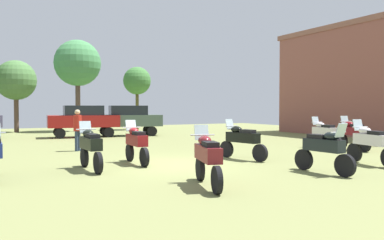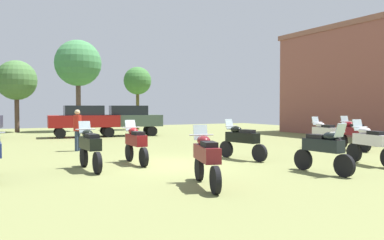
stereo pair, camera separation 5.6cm
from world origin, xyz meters
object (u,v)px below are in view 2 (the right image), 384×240
at_px(tree_1, 78,64).
at_px(motorcycle_1, 353,133).
at_px(motorcycle_7, 324,133).
at_px(motorcycle_4, 370,143).
at_px(motorcycle_11, 136,143).
at_px(motorcycle_2, 323,149).
at_px(motorcycle_12, 90,146).
at_px(tree_6, 138,81).
at_px(person_2, 77,127).
at_px(motorcycle_13, 242,140).
at_px(car_4, 128,118).
at_px(tree_8, 16,81).
at_px(motorcycle_9, 206,157).
at_px(car_2, 84,119).

bearing_deg(tree_1, motorcycle_1, -68.38).
height_order(motorcycle_7, tree_1, tree_1).
bearing_deg(motorcycle_4, tree_1, 112.27).
bearing_deg(motorcycle_11, motorcycle_2, -45.77).
bearing_deg(motorcycle_12, tree_6, 64.53).
distance_m(motorcycle_11, tree_6, 20.22).
bearing_deg(tree_1, person_2, -102.59).
height_order(motorcycle_4, motorcycle_11, motorcycle_4).
xyz_separation_m(motorcycle_13, person_2, (-4.65, 5.64, 0.34)).
height_order(motorcycle_2, motorcycle_12, same).
xyz_separation_m(motorcycle_11, car_4, (4.06, 12.31, 0.45)).
bearing_deg(motorcycle_4, tree_6, 100.17).
height_order(motorcycle_11, tree_6, tree_6).
distance_m(motorcycle_4, tree_8, 25.47).
xyz_separation_m(motorcycle_13, car_4, (0.29, 13.14, 0.45)).
bearing_deg(tree_8, motorcycle_2, -75.67).
xyz_separation_m(motorcycle_4, tree_6, (0.38, 22.58, 3.33)).
bearing_deg(person_2, motorcycle_12, 39.18).
height_order(motorcycle_11, tree_1, tree_1).
bearing_deg(motorcycle_9, tree_8, 112.24).
distance_m(car_4, tree_8, 10.02).
relative_size(motorcycle_2, motorcycle_13, 0.94).
bearing_deg(motorcycle_9, car_4, 93.73).
xyz_separation_m(motorcycle_4, motorcycle_7, (2.55, 4.34, -0.02)).
height_order(motorcycle_12, tree_1, tree_1).
bearing_deg(motorcycle_9, car_2, 103.36).
xyz_separation_m(car_4, tree_6, (3.04, 6.32, 2.89)).
relative_size(motorcycle_4, tree_1, 0.31).
height_order(motorcycle_11, motorcycle_12, motorcycle_12).
bearing_deg(motorcycle_2, tree_6, -100.70).
height_order(motorcycle_11, person_2, person_2).
xyz_separation_m(motorcycle_2, tree_6, (3.04, 23.06, 3.34)).
bearing_deg(tree_8, car_2, -65.20).
xyz_separation_m(motorcycle_2, car_2, (-2.86, 16.99, 0.45)).
bearing_deg(car_4, tree_1, 26.19).
distance_m(motorcycle_9, motorcycle_12, 4.24).
relative_size(motorcycle_7, motorcycle_12, 0.99).
distance_m(car_4, tree_6, 7.59).
bearing_deg(tree_6, motorcycle_11, -110.85).
distance_m(motorcycle_7, tree_8, 22.66).
relative_size(motorcycle_12, tree_6, 0.41).
distance_m(motorcycle_7, motorcycle_9, 10.31).
bearing_deg(tree_6, motorcycle_9, -106.78).
bearing_deg(motorcycle_9, tree_1, 101.73).
distance_m(motorcycle_1, person_2, 12.13).
relative_size(motorcycle_11, tree_6, 0.40).
relative_size(person_2, tree_8, 0.33).
height_order(motorcycle_2, tree_6, tree_6).
bearing_deg(motorcycle_12, car_2, 76.73).
distance_m(motorcycle_1, car_2, 15.85).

